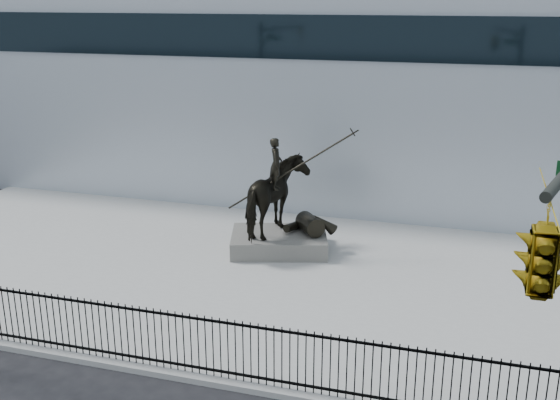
# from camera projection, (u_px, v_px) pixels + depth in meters

# --- Properties ---
(plaza) EXTENTS (30.00, 12.00, 0.15)m
(plaza) POSITION_uv_depth(u_px,v_px,m) (291.00, 280.00, 20.18)
(plaza) COLOR #9C9C99
(plaza) RESTS_ON ground
(building) EXTENTS (44.00, 14.00, 9.00)m
(building) POSITION_uv_depth(u_px,v_px,m) (366.00, 83.00, 30.74)
(building) COLOR #B0B7BF
(building) RESTS_ON ground
(picket_fence) EXTENTS (22.10, 0.10, 1.50)m
(picket_fence) POSITION_uv_depth(u_px,v_px,m) (221.00, 348.00, 14.68)
(picket_fence) COLOR black
(picket_fence) RESTS_ON plaza
(statue_plinth) EXTENTS (3.68, 3.01, 0.60)m
(statue_plinth) POSITION_uv_depth(u_px,v_px,m) (279.00, 242.00, 22.26)
(statue_plinth) COLOR #5E5B56
(statue_plinth) RESTS_ON plaza
(equestrian_statue) EXTENTS (3.94, 3.03, 3.47)m
(equestrian_statue) POSITION_uv_depth(u_px,v_px,m) (281.00, 198.00, 21.79)
(equestrian_statue) COLOR black
(equestrian_statue) RESTS_ON statue_plinth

